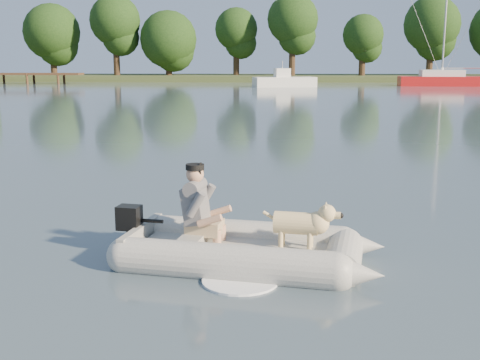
{
  "coord_description": "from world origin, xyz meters",
  "views": [
    {
      "loc": [
        0.29,
        -6.27,
        2.39
      ],
      "look_at": [
        0.01,
        1.84,
        0.75
      ],
      "focal_mm": 45.0,
      "sensor_mm": 36.0,
      "label": 1
    }
  ],
  "objects_px": {
    "sailboat": "(446,80)",
    "man": "(197,202)",
    "dog": "(296,227)",
    "motorboat": "(284,74)",
    "dinghy": "(247,220)"
  },
  "relations": [
    {
      "from": "dinghy",
      "to": "dog",
      "type": "height_order",
      "value": "dinghy"
    },
    {
      "from": "motorboat",
      "to": "sailboat",
      "type": "distance_m",
      "value": 14.71
    },
    {
      "from": "dinghy",
      "to": "dog",
      "type": "relative_size",
      "value": 5.12
    },
    {
      "from": "dog",
      "to": "motorboat",
      "type": "bearing_deg",
      "value": 99.13
    },
    {
      "from": "motorboat",
      "to": "sailboat",
      "type": "height_order",
      "value": "sailboat"
    },
    {
      "from": "dog",
      "to": "motorboat",
      "type": "xyz_separation_m",
      "value": [
        1.64,
        45.85,
        0.59
      ]
    },
    {
      "from": "dinghy",
      "to": "dog",
      "type": "bearing_deg",
      "value": 4.57
    },
    {
      "from": "motorboat",
      "to": "dinghy",
      "type": "bearing_deg",
      "value": -106.4
    },
    {
      "from": "motorboat",
      "to": "sailboat",
      "type": "relative_size",
      "value": 0.47
    },
    {
      "from": "dinghy",
      "to": "motorboat",
      "type": "distance_m",
      "value": 45.84
    },
    {
      "from": "sailboat",
      "to": "man",
      "type": "bearing_deg",
      "value": -105.13
    },
    {
      "from": "dinghy",
      "to": "sailboat",
      "type": "relative_size",
      "value": 0.37
    },
    {
      "from": "man",
      "to": "dog",
      "type": "distance_m",
      "value": 1.23
    },
    {
      "from": "motorboat",
      "to": "sailboat",
      "type": "xyz_separation_m",
      "value": [
        14.53,
        2.23,
        -0.55
      ]
    },
    {
      "from": "dinghy",
      "to": "sailboat",
      "type": "distance_m",
      "value": 50.85
    }
  ]
}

